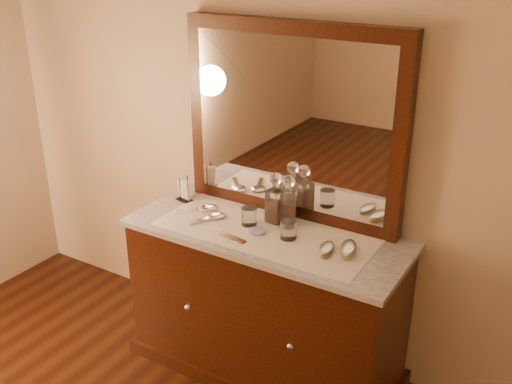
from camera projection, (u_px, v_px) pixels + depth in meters
The scene contains 18 objects.
dresser_cabinet at pixel (266, 305), 3.11m from camera, with size 1.40×0.55×0.82m, color black.
dresser_plinth at pixel (265, 361), 3.26m from camera, with size 1.46×0.59×0.08m, color black.
knob_left at pixel (188, 308), 3.02m from camera, with size 0.04×0.04×0.04m, color silver.
knob_right at pixel (290, 346), 2.73m from camera, with size 0.04×0.04×0.04m, color silver.
marble_top at pixel (266, 234), 2.94m from camera, with size 1.44×0.59×0.03m, color silver.
mirror_frame at pixel (292, 123), 2.93m from camera, with size 1.20×0.08×1.00m, color black.
mirror_glass at pixel (289, 125), 2.91m from camera, with size 1.06×0.01×0.86m, color white.
lace_runner at pixel (264, 232), 2.92m from camera, with size 1.10×0.45×0.00m, color white.
pin_dish at pixel (257, 231), 2.91m from camera, with size 0.08×0.08×0.01m, color white.
comb at pixel (233, 238), 2.86m from camera, with size 0.15×0.03×0.01m, color brown.
napkin_rack at pixel (184, 191), 3.26m from camera, with size 0.10×0.07×0.14m.
decanter_left at pixel (276, 203), 2.99m from camera, with size 0.09×0.09×0.27m.
decanter_right at pixel (288, 205), 2.96m from camera, with size 0.11×0.11×0.27m.
brush_near at pixel (326, 249), 2.72m from camera, with size 0.08×0.15×0.04m.
brush_far at pixel (348, 249), 2.71m from camera, with size 0.12×0.18×0.04m.
hand_mirror_outer at pixel (204, 208), 3.16m from camera, with size 0.19×0.20×0.02m.
hand_mirror_inner at pixel (213, 217), 3.06m from camera, with size 0.14×0.22×0.02m.
tumblers at pixel (268, 223), 2.91m from camera, with size 0.32×0.11×0.09m.
Camera 1 is at (1.32, -0.31, 2.20)m, focal length 41.16 mm.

